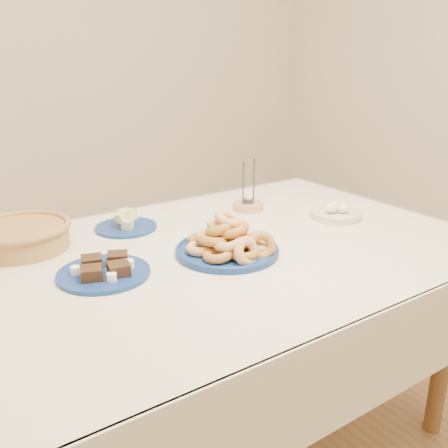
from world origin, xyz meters
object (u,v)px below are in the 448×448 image
(donut_platter, at_px, (229,242))
(melon_plate, at_px, (126,222))
(egg_bowl, at_px, (336,213))
(candle_holder, at_px, (248,205))
(wicker_basket, at_px, (20,235))
(dining_table, at_px, (215,281))
(brownie_plate, at_px, (104,271))

(donut_platter, bearing_deg, melon_plate, 112.78)
(donut_platter, height_order, egg_bowl, donut_platter)
(melon_plate, bearing_deg, candle_holder, -7.19)
(melon_plate, xyz_separation_m, candle_holder, (0.49, -0.06, -0.01))
(donut_platter, xyz_separation_m, wicker_basket, (-0.51, 0.41, 0.00))
(dining_table, relative_size, melon_plate, 7.41)
(donut_platter, distance_m, brownie_plate, 0.38)
(wicker_basket, bearing_deg, melon_plate, -2.52)
(donut_platter, xyz_separation_m, egg_bowl, (0.53, 0.06, -0.02))
(donut_platter, bearing_deg, dining_table, 106.93)
(melon_plate, height_order, brownie_plate, melon_plate)
(dining_table, distance_m, donut_platter, 0.16)
(melon_plate, height_order, candle_holder, candle_holder)
(brownie_plate, distance_m, egg_bowl, 0.90)
(donut_platter, relative_size, melon_plate, 1.45)
(donut_platter, distance_m, melon_plate, 0.42)
(dining_table, relative_size, wicker_basket, 4.94)
(egg_bowl, bearing_deg, donut_platter, -173.43)
(wicker_basket, distance_m, candle_holder, 0.84)
(brownie_plate, distance_m, wicker_basket, 0.36)
(donut_platter, xyz_separation_m, melon_plate, (-0.16, 0.39, -0.01))
(donut_platter, bearing_deg, brownie_plate, 169.33)
(dining_table, distance_m, wicker_basket, 0.63)
(egg_bowl, bearing_deg, candle_holder, 127.25)
(donut_platter, xyz_separation_m, brownie_plate, (-0.37, 0.07, -0.03))
(brownie_plate, relative_size, wicker_basket, 0.79)
(wicker_basket, bearing_deg, egg_bowl, -18.41)
(dining_table, height_order, egg_bowl, egg_bowl)
(donut_platter, height_order, brownie_plate, donut_platter)
(donut_platter, relative_size, egg_bowl, 1.38)
(wicker_basket, relative_size, candle_holder, 1.76)
(melon_plate, bearing_deg, donut_platter, -67.22)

